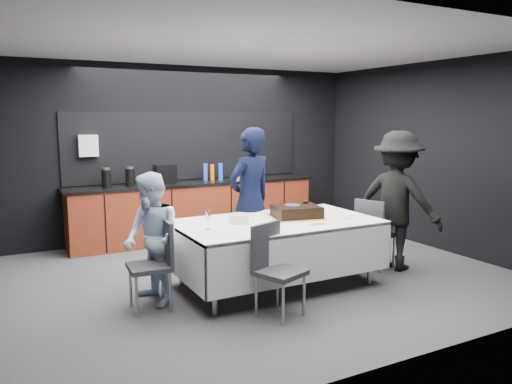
# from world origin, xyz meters

# --- Properties ---
(ground) EXTENTS (6.00, 6.00, 0.00)m
(ground) POSITION_xyz_m (0.00, 0.00, 0.00)
(ground) COLOR #424247
(ground) RESTS_ON ground
(room_shell) EXTENTS (6.04, 5.04, 2.82)m
(room_shell) POSITION_xyz_m (0.00, 0.00, 1.86)
(room_shell) COLOR white
(room_shell) RESTS_ON ground
(kitchenette) EXTENTS (4.10, 0.64, 2.05)m
(kitchenette) POSITION_xyz_m (-0.02, 2.22, 0.54)
(kitchenette) COLOR maroon
(kitchenette) RESTS_ON ground
(party_table) EXTENTS (2.32, 1.32, 0.78)m
(party_table) POSITION_xyz_m (0.00, -0.40, 0.64)
(party_table) COLOR #99999E
(party_table) RESTS_ON ground
(cake_assembly) EXTENTS (0.66, 0.58, 0.18)m
(cake_assembly) POSITION_xyz_m (0.31, -0.36, 0.85)
(cake_assembly) COLOR gold
(cake_assembly) RESTS_ON party_table
(plate_stack) EXTENTS (0.24, 0.24, 0.10)m
(plate_stack) POSITION_xyz_m (-0.44, -0.31, 0.83)
(plate_stack) COLOR white
(plate_stack) RESTS_ON party_table
(loose_plate_near) EXTENTS (0.19, 0.19, 0.01)m
(loose_plate_near) POSITION_xyz_m (-0.26, -0.78, 0.78)
(loose_plate_near) COLOR white
(loose_plate_near) RESTS_ON party_table
(loose_plate_right_a) EXTENTS (0.19, 0.19, 0.01)m
(loose_plate_right_a) POSITION_xyz_m (0.80, -0.28, 0.78)
(loose_plate_right_a) COLOR white
(loose_plate_right_a) RESTS_ON party_table
(loose_plate_right_b) EXTENTS (0.20, 0.20, 0.01)m
(loose_plate_right_b) POSITION_xyz_m (0.83, -0.68, 0.78)
(loose_plate_right_b) COLOR white
(loose_plate_right_b) RESTS_ON party_table
(loose_plate_far) EXTENTS (0.21, 0.21, 0.01)m
(loose_plate_far) POSITION_xyz_m (0.15, 0.11, 0.78)
(loose_plate_far) COLOR white
(loose_plate_far) RESTS_ON party_table
(fork_pile) EXTENTS (0.20, 0.15, 0.03)m
(fork_pile) POSITION_xyz_m (0.31, -0.80, 0.79)
(fork_pile) COLOR white
(fork_pile) RESTS_ON party_table
(champagne_flute) EXTENTS (0.06, 0.06, 0.22)m
(champagne_flute) POSITION_xyz_m (-0.88, -0.46, 0.94)
(champagne_flute) COLOR white
(champagne_flute) RESTS_ON party_table
(chair_left) EXTENTS (0.45, 0.45, 0.92)m
(chair_left) POSITION_xyz_m (-1.45, -0.44, 0.53)
(chair_left) COLOR #303035
(chair_left) RESTS_ON ground
(chair_right) EXTENTS (0.53, 0.53, 0.92)m
(chair_right) POSITION_xyz_m (1.43, -0.44, 0.53)
(chair_right) COLOR #303035
(chair_right) RESTS_ON ground
(chair_near) EXTENTS (0.54, 0.54, 0.92)m
(chair_near) POSITION_xyz_m (-0.46, -1.15, 0.53)
(chair_near) COLOR #303035
(chair_near) RESTS_ON ground
(person_center) EXTENTS (0.77, 0.61, 1.85)m
(person_center) POSITION_xyz_m (0.03, 0.32, 0.92)
(person_center) COLOR black
(person_center) RESTS_ON ground
(person_left) EXTENTS (0.65, 0.77, 1.41)m
(person_left) POSITION_xyz_m (-1.45, -0.30, 0.71)
(person_left) COLOR silver
(person_left) RESTS_ON ground
(person_right) EXTENTS (1.08, 1.33, 1.80)m
(person_right) POSITION_xyz_m (1.72, -0.55, 0.90)
(person_right) COLOR black
(person_right) RESTS_ON ground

